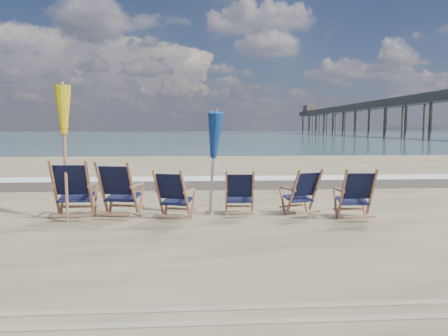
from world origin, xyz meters
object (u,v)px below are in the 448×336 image
object	(u,v)px
beach_chair_5	(372,194)
beach_chair_1	(133,190)
beach_chair_0	(90,190)
umbrella_blue	(213,139)
beach_chair_3	(253,193)
fishing_pier	(399,112)
beach_chair_4	(316,192)
umbrella_yellow	(64,117)
beach_chair_2	(185,195)

from	to	relation	value
beach_chair_5	beach_chair_1	bearing A→B (deg)	-4.91
beach_chair_0	umbrella_blue	bearing A→B (deg)	-172.30
beach_chair_3	beach_chair_5	world-z (taller)	beach_chair_5
beach_chair_0	umbrella_blue	world-z (taller)	umbrella_blue
beach_chair_5	fishing_pier	distance (m)	80.84
beach_chair_5	fishing_pier	size ratio (longest dim) A/B	0.01
beach_chair_5	umbrella_blue	distance (m)	3.06
beach_chair_0	beach_chair_3	bearing A→B (deg)	-177.65
beach_chair_4	umbrella_yellow	world-z (taller)	umbrella_yellow
beach_chair_3	fishing_pier	size ratio (longest dim) A/B	0.01
beach_chair_0	beach_chair_2	xyz separation A→B (m)	(1.71, -0.24, -0.09)
beach_chair_5	fishing_pier	xyz separation A→B (m)	(35.40, 72.56, 4.17)
beach_chair_4	umbrella_blue	world-z (taller)	umbrella_blue
beach_chair_3	umbrella_yellow	bearing A→B (deg)	6.84
beach_chair_1	beach_chair_3	world-z (taller)	beach_chair_1
beach_chair_3	beach_chair_1	bearing A→B (deg)	6.65
fishing_pier	beach_chair_5	bearing A→B (deg)	-116.01
beach_chair_0	beach_chair_1	size ratio (longest dim) A/B	1.03
beach_chair_1	fishing_pier	xyz separation A→B (m)	(39.68, 72.15, 4.11)
beach_chair_0	beach_chair_3	size ratio (longest dim) A/B	1.25
beach_chair_2	umbrella_yellow	world-z (taller)	umbrella_yellow
beach_chair_5	umbrella_blue	xyz separation A→B (m)	(-2.82, 0.69, 0.97)
fishing_pier	beach_chair_3	bearing A→B (deg)	-117.48
beach_chair_0	beach_chair_2	bearing A→B (deg)	172.59
umbrella_yellow	beach_chair_4	bearing A→B (deg)	2.85
beach_chair_1	beach_chair_5	distance (m)	4.30
beach_chair_3	umbrella_blue	xyz separation A→B (m)	(-0.74, 0.18, 1.01)
umbrella_blue	fishing_pier	world-z (taller)	fishing_pier
beach_chair_3	fishing_pier	xyz separation A→B (m)	(37.48, 72.05, 4.21)
beach_chair_4	beach_chair_5	world-z (taller)	beach_chair_5
beach_chair_0	umbrella_yellow	xyz separation A→B (m)	(-0.39, -0.06, 1.29)
beach_chair_0	beach_chair_5	distance (m)	5.06
beach_chair_0	beach_chair_2	world-z (taller)	beach_chair_0
beach_chair_3	umbrella_blue	distance (m)	1.27
beach_chair_2	beach_chair_5	size ratio (longest dim) A/B	0.98
beach_chair_0	beach_chair_5	bearing A→B (deg)	175.87
umbrella_yellow	fishing_pier	distance (m)	83.01
beach_chair_0	beach_chair_1	distance (m)	0.76
beach_chair_2	fishing_pier	bearing A→B (deg)	-97.00
beach_chair_0	fishing_pier	distance (m)	82.82
umbrella_blue	beach_chair_5	bearing A→B (deg)	-13.72
beach_chair_2	beach_chair_4	world-z (taller)	beach_chair_2
umbrella_yellow	beach_chair_3	bearing A→B (deg)	2.72
beach_chair_3	beach_chair_4	bearing A→B (deg)	-172.65
beach_chair_1	umbrella_blue	bearing A→B (deg)	-155.09
beach_chair_2	beach_chair_4	size ratio (longest dim) A/B	1.03
beach_chair_0	beach_chair_4	distance (m)	4.19
beach_chair_0	beach_chair_5	world-z (taller)	beach_chair_0
umbrella_blue	fishing_pier	bearing A→B (deg)	62.00
beach_chair_1	beach_chair_4	size ratio (longest dim) A/B	1.18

